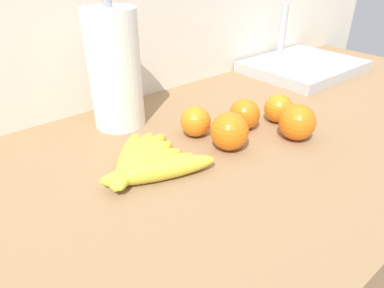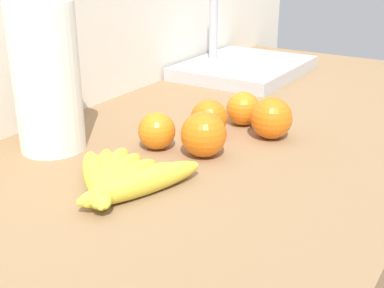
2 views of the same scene
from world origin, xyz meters
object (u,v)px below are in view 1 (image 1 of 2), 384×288
(orange_right, at_px, (244,114))
(orange_back_left, at_px, (196,121))
(orange_front, at_px, (297,122))
(sink_basin, at_px, (303,65))
(paper_towel_roll, at_px, (115,70))
(banana_bunch, at_px, (144,163))
(orange_far_right, at_px, (229,131))
(orange_back_right, at_px, (279,108))

(orange_right, relative_size, orange_back_left, 1.05)
(orange_front, relative_size, sink_basin, 0.21)
(paper_towel_roll, distance_m, sink_basin, 0.70)
(banana_bunch, relative_size, orange_front, 2.69)
(banana_bunch, relative_size, orange_back_left, 3.15)
(banana_bunch, bearing_deg, orange_right, 1.20)
(sink_basin, bearing_deg, orange_front, -146.99)
(orange_far_right, xyz_separation_m, orange_back_right, (0.18, 0.02, -0.01))
(banana_bunch, xyz_separation_m, orange_front, (0.33, -0.10, 0.02))
(banana_bunch, xyz_separation_m, orange_back_right, (0.37, -0.02, 0.02))
(paper_towel_roll, bearing_deg, orange_far_right, -64.94)
(orange_back_right, relative_size, sink_basin, 0.19)
(orange_right, xyz_separation_m, orange_back_right, (0.09, -0.03, -0.00))
(orange_far_right, relative_size, sink_basin, 0.22)
(orange_far_right, height_order, sink_basin, sink_basin)
(orange_far_right, distance_m, orange_front, 0.16)
(orange_back_left, distance_m, sink_basin, 0.60)
(orange_back_left, relative_size, sink_basin, 0.18)
(orange_far_right, relative_size, orange_back_left, 1.18)
(banana_bunch, xyz_separation_m, orange_right, (0.28, 0.01, 0.02))
(banana_bunch, height_order, orange_front, orange_front)
(orange_right, height_order, orange_back_right, orange_right)
(orange_back_right, bearing_deg, banana_bunch, 176.58)
(orange_front, height_order, orange_back_right, orange_front)
(orange_far_right, bearing_deg, paper_towel_roll, 115.06)
(banana_bunch, height_order, sink_basin, sink_basin)
(orange_far_right, distance_m, paper_towel_roll, 0.29)
(orange_back_left, bearing_deg, paper_towel_roll, 122.06)
(orange_back_left, relative_size, paper_towel_roll, 0.23)
(orange_back_left, xyz_separation_m, paper_towel_roll, (-0.10, 0.16, 0.10))
(orange_far_right, height_order, orange_back_left, orange_far_right)
(orange_front, bearing_deg, banana_bunch, 162.78)
(orange_front, xyz_separation_m, paper_towel_roll, (-0.26, 0.31, 0.09))
(orange_front, bearing_deg, orange_right, 115.04)
(banana_bunch, height_order, orange_right, orange_right)
(orange_front, distance_m, orange_back_right, 0.09)
(orange_far_right, relative_size, orange_front, 1.01)
(sink_basin, bearing_deg, orange_far_right, -159.51)
(orange_right, distance_m, sink_basin, 0.51)
(orange_back_right, xyz_separation_m, sink_basin, (0.39, 0.20, -0.01))
(orange_back_left, bearing_deg, banana_bunch, -163.37)
(orange_front, bearing_deg, orange_back_right, 63.99)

